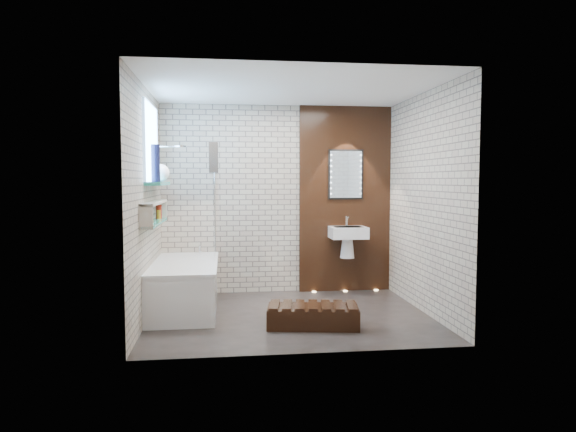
{
  "coord_description": "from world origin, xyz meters",
  "views": [
    {
      "loc": [
        -0.74,
        -5.77,
        1.57
      ],
      "look_at": [
        0.0,
        0.15,
        1.15
      ],
      "focal_mm": 31.84,
      "sensor_mm": 36.0,
      "label": 1
    }
  ],
  "objects": [
    {
      "name": "bathtub",
      "position": [
        -1.22,
        0.45,
        0.29
      ],
      "size": [
        0.79,
        1.74,
        0.7
      ],
      "color": "white",
      "rests_on": "ground"
    },
    {
      "name": "ground",
      "position": [
        0.0,
        0.0,
        0.0
      ],
      "size": [
        3.2,
        3.2,
        0.0
      ],
      "primitive_type": "plane",
      "color": "black",
      "rests_on": "ground"
    },
    {
      "name": "floor_uplights",
      "position": [
        0.95,
        1.2,
        0.01
      ],
      "size": [
        0.96,
        0.06,
        0.01
      ],
      "color": "#FFD899",
      "rests_on": "ground"
    },
    {
      "name": "display_niche",
      "position": [
        -1.53,
        0.15,
        1.2
      ],
      "size": [
        0.14,
        1.3,
        0.26
      ],
      "color": "teal",
      "rests_on": "room_shell"
    },
    {
      "name": "shower_head",
      "position": [
        -1.3,
        0.95,
        2.0
      ],
      "size": [
        0.18,
        0.18,
        0.02
      ],
      "primitive_type": "cylinder",
      "color": "silver",
      "rests_on": "room_shell"
    },
    {
      "name": "sill_vases",
      "position": [
        -1.5,
        0.39,
        1.69
      ],
      "size": [
        0.21,
        0.58,
        0.42
      ],
      "color": "black",
      "rests_on": "clerestory_window"
    },
    {
      "name": "washbasin",
      "position": [
        0.95,
        1.07,
        0.79
      ],
      "size": [
        0.5,
        0.36,
        0.58
      ],
      "color": "white",
      "rests_on": "walnut_panel"
    },
    {
      "name": "led_mirror",
      "position": [
        0.95,
        1.23,
        1.65
      ],
      "size": [
        0.5,
        0.02,
        0.7
      ],
      "color": "black",
      "rests_on": "walnut_panel"
    },
    {
      "name": "towel",
      "position": [
        -0.87,
        0.73,
        1.85
      ],
      "size": [
        0.11,
        0.29,
        0.37
      ],
      "primitive_type": "cube",
      "color": "black",
      "rests_on": "bath_screen"
    },
    {
      "name": "niche_bottles",
      "position": [
        -1.53,
        0.24,
        1.17
      ],
      "size": [
        0.07,
        0.94,
        0.17
      ],
      "color": "#B37A1B",
      "rests_on": "display_niche"
    },
    {
      "name": "bath_screen",
      "position": [
        -0.87,
        0.89,
        1.28
      ],
      "size": [
        0.01,
        0.78,
        1.4
      ],
      "primitive_type": "cube",
      "color": "white",
      "rests_on": "bathtub"
    },
    {
      "name": "clerestory_window",
      "position": [
        -1.57,
        0.35,
        1.9
      ],
      "size": [
        0.18,
        1.0,
        0.94
      ],
      "color": "#7FADE0",
      "rests_on": "room_shell"
    },
    {
      "name": "room_shell",
      "position": [
        0.0,
        0.0,
        1.3
      ],
      "size": [
        3.24,
        3.2,
        2.6
      ],
      "color": "tan",
      "rests_on": "ground"
    },
    {
      "name": "walnut_step",
      "position": [
        0.19,
        -0.47,
        0.11
      ],
      "size": [
        1.02,
        0.58,
        0.21
      ],
      "primitive_type": "cube",
      "rotation": [
        0.0,
        0.0,
        -0.16
      ],
      "color": "black",
      "rests_on": "ground"
    },
    {
      "name": "walnut_panel",
      "position": [
        0.95,
        1.27,
        1.3
      ],
      "size": [
        1.3,
        0.06,
        2.6
      ],
      "primitive_type": "cube",
      "color": "black",
      "rests_on": "ground"
    }
  ]
}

